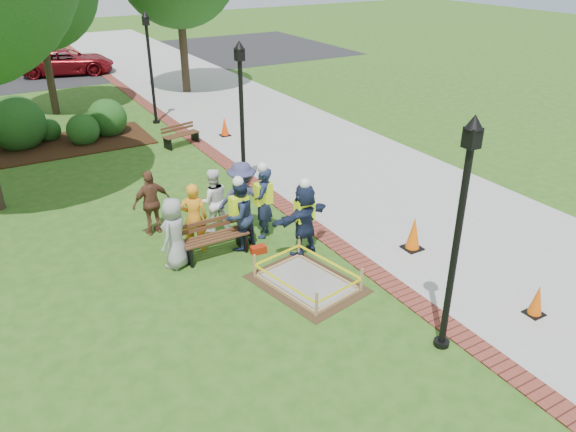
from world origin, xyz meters
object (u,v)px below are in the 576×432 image
lamp_near (459,222)px  cone_front (537,301)px  wet_concrete_pad (307,274)px  hivis_worker_a (304,217)px  bench_near (215,245)px  hivis_worker_c (239,213)px  hivis_worker_b (263,200)px

lamp_near → cone_front: bearing=-6.1°
wet_concrete_pad → hivis_worker_a: 1.50m
bench_near → hivis_worker_c: size_ratio=0.85×
cone_front → hivis_worker_b: hivis_worker_b is taller
bench_near → hivis_worker_c: bearing=2.6°
wet_concrete_pad → bench_near: bench_near is taller
lamp_near → wet_concrete_pad: bearing=109.4°
bench_near → hivis_worker_a: bearing=-27.0°
wet_concrete_pad → bench_near: bearing=119.4°
hivis_worker_b → hivis_worker_c: hivis_worker_b is taller
wet_concrete_pad → bench_near: 2.41m
lamp_near → hivis_worker_a: 4.39m
hivis_worker_a → lamp_near: bearing=-84.6°
lamp_near → hivis_worker_a: lamp_near is taller
cone_front → lamp_near: bearing=173.9°
lamp_near → hivis_worker_c: bearing=107.1°
bench_near → cone_front: 6.87m
hivis_worker_c → cone_front: bearing=-54.5°
lamp_near → hivis_worker_b: size_ratio=2.21×
lamp_near → bench_near: bearing=113.8°
wet_concrete_pad → hivis_worker_b: 2.51m
lamp_near → hivis_worker_b: bearing=98.5°
cone_front → hivis_worker_b: bearing=118.4°
lamp_near → hivis_worker_a: size_ratio=2.27×
wet_concrete_pad → hivis_worker_c: bearing=103.9°
wet_concrete_pad → hivis_worker_a: size_ratio=1.38×
hivis_worker_a → cone_front: bearing=-59.0°
hivis_worker_b → lamp_near: bearing=-81.5°
hivis_worker_b → hivis_worker_c: (-0.76, -0.27, -0.05)m
bench_near → hivis_worker_b: bearing=11.8°
bench_near → cone_front: bench_near is taller
cone_front → hivis_worker_a: (-2.60, 4.33, 0.61)m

